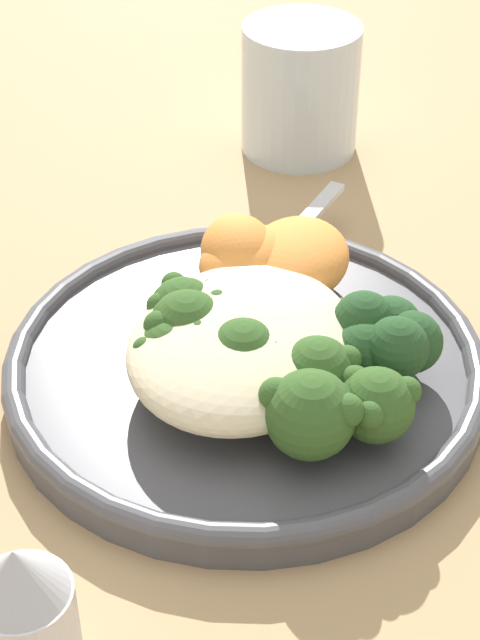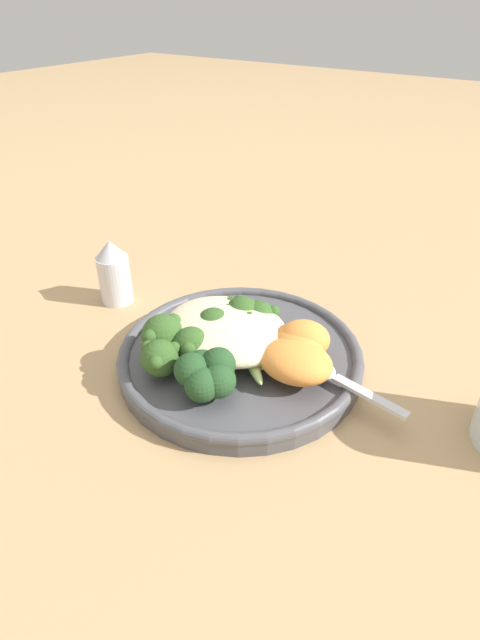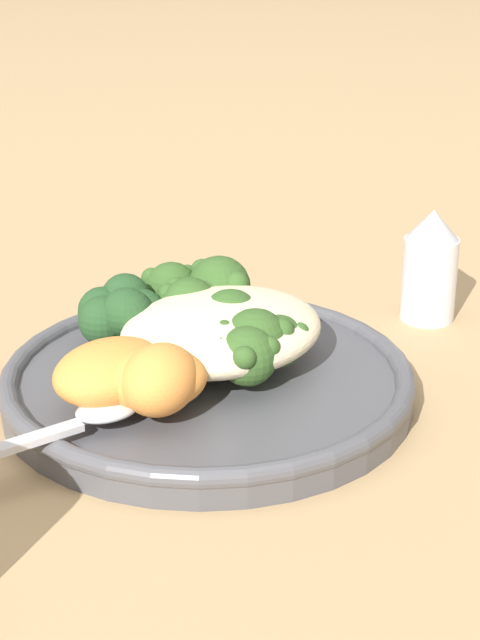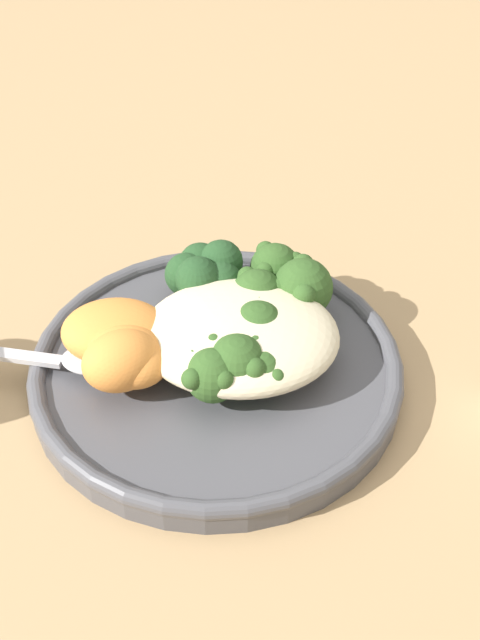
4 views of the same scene
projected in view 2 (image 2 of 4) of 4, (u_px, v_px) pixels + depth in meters
The scene contains 17 objects.
ground_plane at pixel (245, 360), 0.51m from camera, with size 4.00×4.00×0.00m, color tan.
plate at pixel (244, 357), 0.50m from camera, with size 0.24×0.24×0.02m.
quinoa_mound at pixel (226, 330), 0.49m from camera, with size 0.13×0.11×0.03m, color beige.
broccoli_stalk_0 at pixel (259, 326), 0.50m from camera, with size 0.05×0.08×0.03m.
broccoli_stalk_1 at pixel (243, 318), 0.50m from camera, with size 0.07×0.07×0.04m.
broccoli_stalk_2 at pixel (236, 322), 0.51m from camera, with size 0.10×0.09×0.03m.
broccoli_stalk_3 at pixel (219, 331), 0.49m from camera, with size 0.09×0.04×0.04m.
broccoli_stalk_4 at pixel (219, 339), 0.48m from camera, with size 0.09×0.03×0.03m.
broccoli_stalk_5 at pixel (174, 339), 0.47m from camera, with size 0.12×0.07×0.04m.
broccoli_stalk_6 at pixel (204, 348), 0.47m from camera, with size 0.09×0.06×0.04m.
broccoli_stalk_7 at pixel (176, 359), 0.45m from camera, with size 0.09×0.08×0.03m.
sweet_potato_chunk_0 at pixel (295, 361), 0.45m from camera, with size 0.07×0.06×0.03m, color orange.
sweet_potato_chunk_1 at pixel (303, 339), 0.47m from camera, with size 0.05×0.04×0.04m, color orange.
sweet_potato_chunk_2 at pixel (297, 345), 0.47m from camera, with size 0.06×0.05×0.03m, color orange.
kale_tuft at pixel (207, 373), 0.43m from camera, with size 0.05×0.05×0.04m.
spoon at pixel (330, 373), 0.45m from camera, with size 0.11×0.03×0.01m.
salt_shaker at pixel (114, 272), 0.59m from camera, with size 0.04×0.04×0.08m.
Camera 2 is at (0.22, -0.33, 0.32)m, focal length 28.00 mm.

